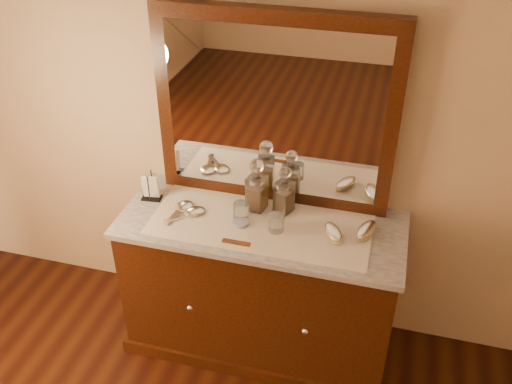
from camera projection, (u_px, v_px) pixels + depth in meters
dresser_cabinet at (261, 287)px, 3.06m from camera, size 1.40×0.55×0.82m
dresser_plinth at (261, 334)px, 3.27m from camera, size 1.46×0.59×0.08m
knob_left at (190, 308)px, 2.88m from camera, size 0.04×0.04×0.04m
knob_right at (305, 331)px, 2.75m from camera, size 0.04×0.04×0.04m
marble_top at (261, 225)px, 2.83m from camera, size 1.44×0.59×0.03m
mirror_frame at (275, 111)px, 2.74m from camera, size 1.20×0.08×1.00m
mirror_glass at (273, 114)px, 2.71m from camera, size 1.06×0.01×0.86m
lace_runner at (260, 225)px, 2.80m from camera, size 1.10×0.45×0.00m
pin_dish at (241, 223)px, 2.80m from camera, size 0.10×0.10×0.01m
comb at (236, 242)px, 2.68m from camera, size 0.14×0.03×0.01m
napkin_rack at (151, 188)px, 2.96m from camera, size 0.11×0.08×0.16m
decanter_left at (257, 190)px, 2.85m from camera, size 0.11×0.11×0.29m
decanter_right at (284, 194)px, 2.84m from camera, size 0.11×0.11×0.27m
brush_near at (333, 233)px, 2.71m from camera, size 0.14×0.17×0.04m
brush_far at (366, 231)px, 2.72m from camera, size 0.12×0.18×0.05m
hand_mirror_outer at (182, 208)px, 2.90m from camera, size 0.11×0.23×0.02m
hand_mirror_inner at (192, 213)px, 2.87m from camera, size 0.20×0.20×0.02m
tumblers at (258, 217)px, 2.78m from camera, size 0.27×0.13×0.09m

